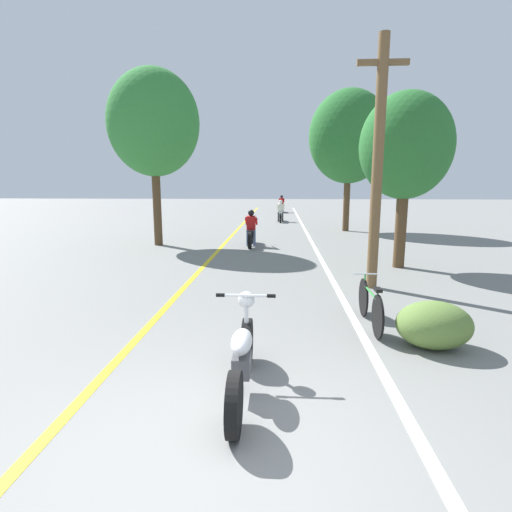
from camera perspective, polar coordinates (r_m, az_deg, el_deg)
ground_plane at (r=4.03m, az=-5.21°, el=-26.34°), size 120.00×120.00×0.00m
lane_stripe_center at (r=16.57m, az=-4.35°, el=1.96°), size 0.14×48.00×0.01m
lane_stripe_edge at (r=16.47m, az=8.05°, el=1.84°), size 0.14×48.00×0.01m
utility_pole at (r=9.50m, az=17.00°, el=12.63°), size 1.10×0.24×5.55m
roadside_tree_right_near at (r=12.17m, az=20.63°, el=14.37°), size 2.55×2.29×4.90m
roadside_tree_right_far at (r=21.08m, az=13.16°, el=16.23°), size 3.97×3.57×6.97m
roadside_tree_left at (r=16.30m, az=-14.44°, el=17.88°), size 3.47×3.12×6.65m
roadside_bush at (r=6.52m, az=24.07°, el=-8.97°), size 1.10×0.88×0.70m
motorcycle_foreground at (r=4.74m, az=-1.99°, el=-14.14°), size 0.75×2.16×1.05m
motorcycle_rider_lead at (r=15.56m, az=-0.71°, el=3.43°), size 0.50×2.05×1.41m
motorcycle_rider_mid at (r=25.55m, az=3.52°, el=6.10°), size 0.50×2.07×1.38m
motorcycle_rider_far at (r=33.84m, az=3.66°, el=7.15°), size 0.50×2.04×1.44m
bicycle_parked at (r=7.09m, az=16.00°, el=-6.72°), size 0.44×1.78×0.81m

